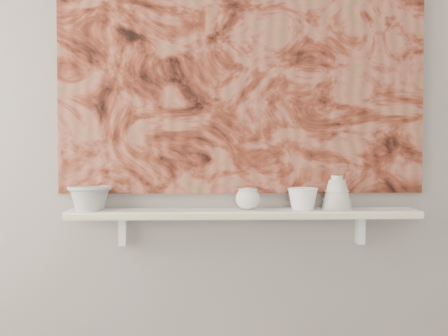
{
  "coord_description": "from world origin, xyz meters",
  "views": [
    {
      "loc": [
        -0.18,
        -0.98,
        1.2
      ],
      "look_at": [
        -0.08,
        1.49,
        1.1
      ],
      "focal_mm": 50.0,
      "sensor_mm": 36.0,
      "label": 1
    }
  ],
  "objects_px": {
    "bowl_grey": "(90,198)",
    "bell_vessel": "(337,192)",
    "painting": "(242,59)",
    "bowl_white": "(303,198)",
    "shelf": "(243,213)",
    "cup_cream": "(248,199)"
  },
  "relations": [
    {
      "from": "painting",
      "to": "bowl_grey",
      "type": "distance_m",
      "value": 0.83
    },
    {
      "from": "painting",
      "to": "bowl_white",
      "type": "bearing_deg",
      "value": -18.61
    },
    {
      "from": "painting",
      "to": "bell_vessel",
      "type": "relative_size",
      "value": 10.88
    },
    {
      "from": "shelf",
      "to": "bell_vessel",
      "type": "relative_size",
      "value": 10.15
    },
    {
      "from": "bowl_grey",
      "to": "bowl_white",
      "type": "height_order",
      "value": "bowl_grey"
    },
    {
      "from": "bell_vessel",
      "to": "bowl_white",
      "type": "distance_m",
      "value": 0.14
    },
    {
      "from": "bell_vessel",
      "to": "bowl_white",
      "type": "bearing_deg",
      "value": 180.0
    },
    {
      "from": "shelf",
      "to": "bell_vessel",
      "type": "distance_m",
      "value": 0.39
    },
    {
      "from": "shelf",
      "to": "painting",
      "type": "height_order",
      "value": "painting"
    },
    {
      "from": "cup_cream",
      "to": "bell_vessel",
      "type": "relative_size",
      "value": 0.71
    },
    {
      "from": "cup_cream",
      "to": "bell_vessel",
      "type": "xyz_separation_m",
      "value": [
        0.36,
        0.0,
        0.02
      ]
    },
    {
      "from": "bowl_grey",
      "to": "painting",
      "type": "bearing_deg",
      "value": 7.5
    },
    {
      "from": "shelf",
      "to": "bowl_grey",
      "type": "height_order",
      "value": "bowl_grey"
    },
    {
      "from": "painting",
      "to": "bowl_grey",
      "type": "height_order",
      "value": "painting"
    },
    {
      "from": "bowl_grey",
      "to": "bell_vessel",
      "type": "distance_m",
      "value": 0.99
    },
    {
      "from": "painting",
      "to": "bowl_white",
      "type": "distance_m",
      "value": 0.62
    },
    {
      "from": "bowl_grey",
      "to": "bell_vessel",
      "type": "bearing_deg",
      "value": 0.0
    },
    {
      "from": "bowl_grey",
      "to": "cup_cream",
      "type": "xyz_separation_m",
      "value": [
        0.63,
        0.0,
        -0.01
      ]
    },
    {
      "from": "shelf",
      "to": "bowl_grey",
      "type": "relative_size",
      "value": 8.06
    },
    {
      "from": "bowl_grey",
      "to": "bowl_white",
      "type": "bearing_deg",
      "value": 0.0
    },
    {
      "from": "shelf",
      "to": "bowl_white",
      "type": "height_order",
      "value": "bowl_white"
    },
    {
      "from": "bowl_grey",
      "to": "bowl_white",
      "type": "xyz_separation_m",
      "value": [
        0.85,
        0.0,
        -0.01
      ]
    }
  ]
}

